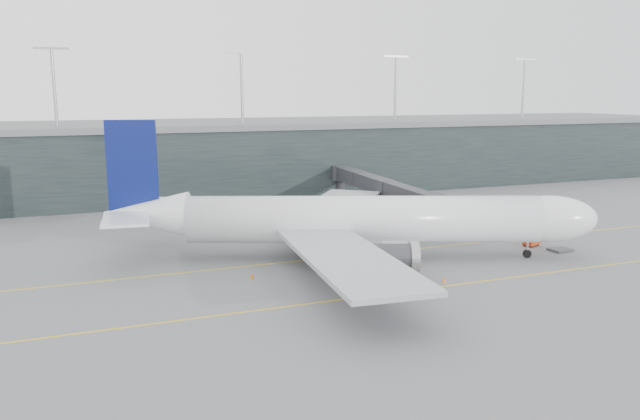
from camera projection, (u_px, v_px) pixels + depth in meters
name	position (u px, v px, depth m)	size (l,w,h in m)	color
ground	(298.00, 253.00, 84.30)	(320.00, 320.00, 0.00)	#56565A
taxiline_a	(308.00, 260.00, 80.63)	(160.00, 0.25, 0.02)	gold
taxiline_b	(360.00, 297.00, 65.99)	(160.00, 0.25, 0.02)	gold
taxiline_lead_main	(286.00, 222.00, 104.39)	(0.25, 60.00, 0.02)	gold
terminal	(210.00, 157.00, 135.97)	(240.00, 36.00, 29.00)	black
main_aircraft	(359.00, 220.00, 80.68)	(61.81, 57.08, 17.98)	white
jet_bridge	(369.00, 183.00, 114.46)	(5.29, 43.31, 6.59)	#2C2C31
gse_cart	(532.00, 240.00, 87.97)	(2.69, 2.15, 1.60)	red
baggage_dolly	(560.00, 250.00, 85.33)	(2.84, 2.27, 0.28)	#393A3F
uld_a	(240.00, 234.00, 91.46)	(2.28, 1.94, 1.86)	#36363A
uld_b	(265.00, 230.00, 94.12)	(1.99, 1.68, 1.66)	#36363A
uld_c	(281.00, 228.00, 94.87)	(2.48, 2.15, 1.97)	#36363A
cone_nose	(521.00, 237.00, 91.95)	(0.45, 0.45, 0.72)	#CE570B
cone_wing_stbd	(444.00, 279.00, 71.16)	(0.42, 0.42, 0.67)	orange
cone_wing_port	(328.00, 229.00, 97.64)	(0.43, 0.43, 0.69)	#E93A0C
cone_tail	(252.00, 276.00, 72.54)	(0.46, 0.46, 0.73)	#CC630B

